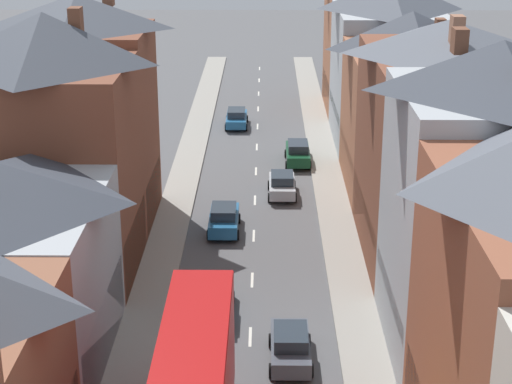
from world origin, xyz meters
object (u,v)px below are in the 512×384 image
Objects in this scene: car_near_silver at (237,118)px; car_mid_black at (298,153)px; car_parked_right_a at (290,345)px; car_mid_white at (282,184)px; car_near_blue at (214,300)px; car_parked_left_a at (224,219)px.

car_mid_black is (4.90, -10.04, 0.05)m from car_near_silver.
car_parked_right_a reaches higher than car_mid_white.
car_mid_white is at bearing 77.90° from car_near_blue.
car_parked_left_a is 1.06× the size of car_mid_white.
car_parked_left_a is at bearing -120.00° from car_mid_white.
car_mid_white is at bearing -100.48° from car_mid_black.
car_near_blue is 10.56m from car_parked_left_a.
car_mid_black reaches higher than car_near_silver.
car_parked_right_a is (3.60, -14.79, -0.02)m from car_parked_left_a.
car_parked_right_a is 0.91× the size of car_mid_black.
car_near_blue is 24.32m from car_mid_black.
car_parked_left_a is 1.03× the size of car_parked_right_a.
car_parked_right_a is at bearing -84.60° from car_near_silver.
car_parked_right_a is at bearing -90.00° from car_mid_white.
car_near_blue is 0.95× the size of car_near_silver.
car_mid_white is at bearing 60.00° from car_parked_left_a.
car_parked_right_a is (3.60, -38.09, 0.03)m from car_near_silver.
car_near_silver is at bearing 90.00° from car_near_blue.
car_parked_right_a is 28.08m from car_mid_black.
car_near_blue is at bearing -102.10° from car_mid_white.
car_near_blue is 1.05× the size of car_mid_white.
car_parked_left_a is at bearing 103.68° from car_parked_right_a.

